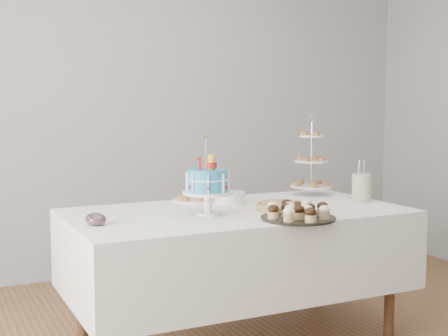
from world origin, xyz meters
name	(u,v)px	position (x,y,z in m)	size (l,w,h in m)	color
walls	(263,109)	(0.00, 0.00, 1.35)	(5.04, 4.04, 2.70)	#9C9EA1
table	(237,249)	(0.00, 0.30, 0.54)	(1.92, 1.02, 0.77)	silver
birthday_cake	(208,194)	(-0.22, 0.22, 0.89)	(0.28, 0.28, 0.43)	white
cupcake_tray	(298,211)	(0.16, -0.10, 0.81)	(0.40, 0.40, 0.09)	black
pie	(282,206)	(0.22, 0.16, 0.80)	(0.30, 0.30, 0.05)	tan
tiered_stand	(312,162)	(0.71, 0.61, 0.99)	(0.27, 0.27, 0.53)	silver
plate_stack	(230,198)	(0.06, 0.52, 0.81)	(0.18, 0.18, 0.07)	white
pastry_plate	(193,199)	(-0.10, 0.70, 0.79)	(0.26, 0.26, 0.04)	white
jam_bowl_a	(95,219)	(-0.84, 0.23, 0.80)	(0.10, 0.10, 0.06)	silver
jam_bowl_b	(97,220)	(-0.84, 0.20, 0.80)	(0.10, 0.10, 0.06)	silver
utensil_pitcher	(362,186)	(0.84, 0.24, 0.86)	(0.12, 0.12, 0.26)	white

